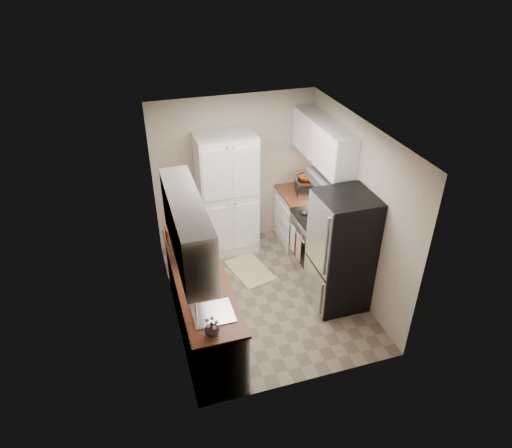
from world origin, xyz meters
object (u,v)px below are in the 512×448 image
Objects in this scene: wine_bottle at (188,226)px; toaster_oven at (306,187)px; refrigerator at (341,252)px; pantry_cabinet at (227,195)px; electric_range at (318,242)px; microwave at (197,238)px.

toaster_oven is at bearing 16.90° from wine_bottle.
toaster_oven is at bearing 85.35° from refrigerator.
wine_bottle is at bearing -150.83° from toaster_oven.
electric_range is at bearing -38.22° from pantry_cabinet.
refrigerator reaches higher than electric_range.
refrigerator is (-0.03, -0.80, 0.37)m from electric_range.
pantry_cabinet reaches higher than microwave.
microwave is (-1.88, -0.25, 0.61)m from electric_range.
microwave is 2.37× the size of wine_bottle.
pantry_cabinet is 1.28m from toaster_oven.
wine_bottle reaches higher than toaster_oven.
electric_range is at bearing -4.19° from wine_bottle.
pantry_cabinet is 2.07m from refrigerator.
microwave is at bearing -121.07° from pantry_cabinet.
pantry_cabinet reaches higher than refrigerator.
electric_range is 1.85× the size of microwave.
electric_range is at bearing 87.52° from refrigerator.
refrigerator is at bearing -92.48° from electric_range.
refrigerator is at bearing -103.41° from microwave.
microwave reaches higher than electric_range.
wine_bottle is (-0.76, -0.78, 0.05)m from pantry_cabinet.
wine_bottle is 2.11m from toaster_oven.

